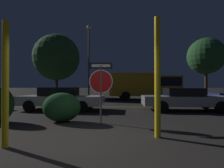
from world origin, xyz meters
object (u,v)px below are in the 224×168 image
at_px(yellow_pole_left, 6,84).
at_px(yellow_pole_right, 158,77).
at_px(hedge_bush_2, 62,107).
at_px(street_lamp, 89,52).
at_px(tree_1, 57,57).
at_px(tree_0, 206,56).
at_px(passing_car_3, 185,99).
at_px(delivery_truck, 146,85).
at_px(passing_car_2, 62,98).
at_px(stop_sign, 101,81).

distance_m(yellow_pole_left, yellow_pole_right, 3.63).
distance_m(yellow_pole_left, hedge_bush_2, 2.90).
height_order(street_lamp, tree_1, tree_1).
relative_size(street_lamp, tree_0, 1.06).
height_order(passing_car_3, delivery_truck, delivery_truck).
xyz_separation_m(hedge_bush_2, delivery_truck, (5.34, 11.13, 0.94)).
bearing_deg(tree_0, passing_car_2, -143.38).
height_order(stop_sign, passing_car_2, stop_sign).
xyz_separation_m(yellow_pole_right, tree_0, (9.61, 15.43, 3.20)).
relative_size(passing_car_2, tree_0, 0.70).
bearing_deg(hedge_bush_2, stop_sign, -8.15).
bearing_deg(yellow_pole_right, passing_car_3, 60.67).
bearing_deg(yellow_pole_left, delivery_truck, 67.32).
height_order(yellow_pole_left, passing_car_3, yellow_pole_left).
xyz_separation_m(passing_car_2, tree_0, (13.68, 10.16, 4.14)).
bearing_deg(hedge_bush_2, street_lamp, 91.97).
relative_size(yellow_pole_left, yellow_pole_right, 0.88).
bearing_deg(street_lamp, tree_1, 136.77).
distance_m(hedge_bush_2, passing_car_2, 3.43).
relative_size(hedge_bush_2, passing_car_3, 0.29).
bearing_deg(delivery_truck, passing_car_3, -0.43).
relative_size(hedge_bush_2, tree_1, 0.19).
distance_m(passing_car_2, passing_car_3, 6.87).
relative_size(stop_sign, hedge_bush_2, 1.56).
xyz_separation_m(delivery_truck, tree_0, (7.37, 2.32, 3.30)).
bearing_deg(passing_car_3, tree_0, 150.64).
bearing_deg(yellow_pole_right, stop_sign, 132.16).
xyz_separation_m(yellow_pole_right, delivery_truck, (2.25, 13.12, -0.10)).
bearing_deg(yellow_pole_left, yellow_pole_right, 11.95).
relative_size(stop_sign, street_lamp, 0.30).
height_order(passing_car_2, tree_0, tree_0).
relative_size(passing_car_2, tree_1, 0.64).
bearing_deg(yellow_pole_left, tree_1, 104.17).
bearing_deg(passing_car_2, yellow_pole_left, 10.81).
bearing_deg(street_lamp, yellow_pole_left, -90.43).
distance_m(yellow_pole_right, delivery_truck, 13.31).
distance_m(hedge_bush_2, delivery_truck, 12.38).
bearing_deg(passing_car_2, tree_1, -155.21).
xyz_separation_m(hedge_bush_2, street_lamp, (-0.35, 10.32, 4.10)).
relative_size(passing_car_3, tree_1, 0.63).
xyz_separation_m(yellow_pole_right, tree_1, (-7.90, 16.49, 3.23)).
bearing_deg(passing_car_3, stop_sign, -50.11).
bearing_deg(yellow_pole_left, hedge_bush_2, 80.59).
bearing_deg(yellow_pole_left, passing_car_3, 42.11).
distance_m(tree_0, tree_1, 17.54).
distance_m(passing_car_3, delivery_truck, 8.19).
bearing_deg(yellow_pole_right, hedge_bush_2, 147.33).
height_order(yellow_pole_left, hedge_bush_2, yellow_pole_left).
relative_size(tree_0, tree_1, 0.91).
distance_m(yellow_pole_left, passing_car_3, 8.59).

